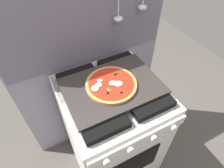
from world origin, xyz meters
The scene contains 5 objects.
ground_plane centered at (0.00, 0.00, 0.00)m, with size 4.00×4.00×0.00m, color #4C4742.
kitchen_backsplash centered at (0.00, 0.33, 0.79)m, with size 1.10×0.09×1.55m.
stove centered at (0.00, 0.00, 0.45)m, with size 0.60×0.64×0.90m.
baking_tray centered at (0.00, 0.00, 0.91)m, with size 0.54×0.38×0.02m, color #2D2826.
pizza_left centered at (-0.01, 0.00, 0.93)m, with size 0.29×0.29×0.03m.
Camera 1 is at (-0.34, -0.66, 1.70)m, focal length 30.74 mm.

